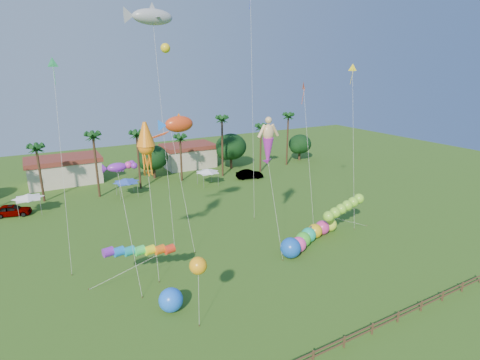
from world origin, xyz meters
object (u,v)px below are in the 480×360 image
blue_ball (171,300)px  spectator_b (311,232)px  car_a (12,210)px  car_b (249,174)px  caterpillar_inflatable (308,237)px

blue_ball → spectator_b: bearing=14.7°
car_a → spectator_b: 41.77m
car_a → car_b: size_ratio=0.98×
car_b → blue_ball: size_ratio=2.38×
car_b → caterpillar_inflatable: size_ratio=0.45×
car_a → blue_ball: bearing=-145.0°
spectator_b → caterpillar_inflatable: bearing=-121.8°
blue_ball → caterpillar_inflatable: bearing=12.8°
car_a → spectator_b: (32.18, -26.63, 0.01)m
car_a → blue_ball: (12.41, -31.83, 0.21)m
car_b → spectator_b: (-6.68, -26.04, 0.02)m
caterpillar_inflatable → spectator_b: bearing=16.2°
spectator_b → caterpillar_inflatable: caterpillar_inflatable is taller
car_b → spectator_b: size_ratio=2.97×
car_b → spectator_b: 26.89m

